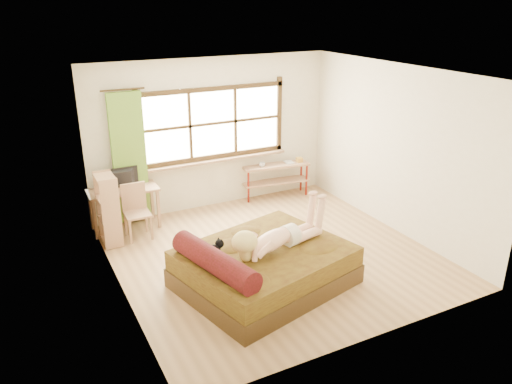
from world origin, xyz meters
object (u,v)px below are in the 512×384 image
bed (262,267)px  desk (123,194)px  kitten (211,249)px  chair (136,208)px  woman (277,227)px  pipe_shelf (276,173)px  bookshelf (108,209)px

bed → desk: 2.91m
kitten → chair: (-0.42, 2.16, -0.16)m
woman → chair: bearing=105.4°
woman → kitten: bearing=156.4°
bed → kitten: size_ratio=7.75×
woman → pipe_shelf: (1.57, 2.80, -0.37)m
desk → chair: chair is taller
woman → kitten: woman is taller
woman → kitten: (-0.87, 0.15, -0.19)m
bed → chair: chair is taller
bed → pipe_shelf: size_ratio=1.84×
bookshelf → chair: bearing=7.2°
bookshelf → desk: bearing=51.7°
kitten → pipe_shelf: kitten is taller
bed → woman: (0.20, -0.04, 0.56)m
woman → chair: 2.67m
bed → pipe_shelf: (1.77, 2.76, 0.19)m
kitten → chair: chair is taller
bed → bookshelf: size_ratio=2.17×
chair → pipe_shelf: bearing=10.9°
woman → pipe_shelf: 3.23m
chair → bookshelf: bearing=-171.5°
kitten → bookshelf: bookshelf is taller
kitten → desk: kitten is taller
desk → chair: 0.40m
bookshelf → pipe_shelf: bearing=9.3°
pipe_shelf → woman: bearing=-111.2°
chair → bookshelf: (-0.44, -0.06, 0.08)m
woman → desk: (-1.39, 2.68, -0.24)m
bed → pipe_shelf: bearing=43.5°
kitten → desk: bearing=87.9°
kitten → bookshelf: bearing=98.4°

